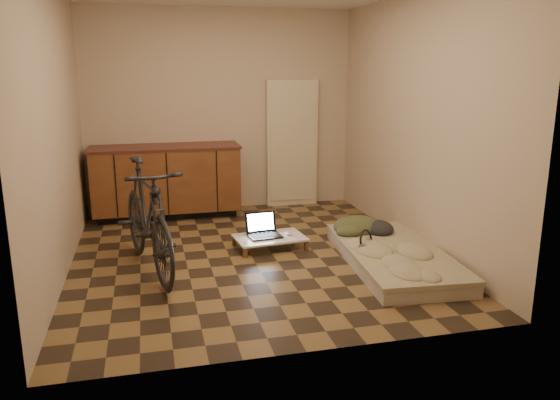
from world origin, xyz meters
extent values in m
cube|color=brown|center=(0.00, 0.00, 0.00)|extent=(3.50, 4.00, 0.00)
cube|color=#C4AF96|center=(0.00, 2.00, 1.30)|extent=(3.50, 0.00, 2.60)
cube|color=#C4AF96|center=(0.00, -2.00, 1.30)|extent=(3.50, 0.00, 2.60)
cube|color=#C4AF96|center=(-1.75, 0.00, 1.30)|extent=(0.00, 4.00, 2.60)
cube|color=#C4AF96|center=(1.75, 0.00, 1.30)|extent=(0.00, 4.00, 2.60)
cube|color=black|center=(-0.75, 1.74, 0.05)|extent=(1.70, 0.48, 0.10)
cube|color=#562C18|center=(-0.75, 1.70, 0.49)|extent=(1.80, 0.60, 0.78)
cube|color=#4D211C|center=(-0.75, 1.70, 0.90)|extent=(1.84, 0.62, 0.03)
cube|color=beige|center=(0.95, 1.94, 0.85)|extent=(0.70, 0.10, 1.70)
imported|color=black|center=(-1.00, -0.20, 0.58)|extent=(0.89, 1.85, 1.15)
cube|color=#B8AA93|center=(1.30, -0.59, 0.06)|extent=(1.00, 1.88, 0.11)
cube|color=#C1B794|center=(1.30, -0.59, 0.14)|extent=(1.02, 1.90, 0.04)
cube|color=brown|center=(-0.07, -0.05, 0.05)|extent=(0.04, 0.04, 0.10)
cube|color=brown|center=(-0.11, 0.35, 0.05)|extent=(0.04, 0.04, 0.10)
cube|color=brown|center=(0.59, 0.02, 0.05)|extent=(0.04, 0.04, 0.10)
cube|color=brown|center=(0.55, 0.42, 0.05)|extent=(0.04, 0.04, 0.10)
cube|color=silver|center=(0.24, 0.18, 0.11)|extent=(0.77, 0.55, 0.02)
cube|color=black|center=(0.19, 0.19, 0.13)|extent=(0.36, 0.28, 0.02)
cube|color=black|center=(0.17, 0.34, 0.24)|extent=(0.34, 0.10, 0.22)
cube|color=white|center=(0.17, 0.34, 0.24)|extent=(0.29, 0.08, 0.18)
ellipsoid|color=silver|center=(0.44, 0.19, 0.14)|extent=(0.08, 0.12, 0.04)
camera|label=1|loc=(-0.97, -5.19, 1.88)|focal=35.00mm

